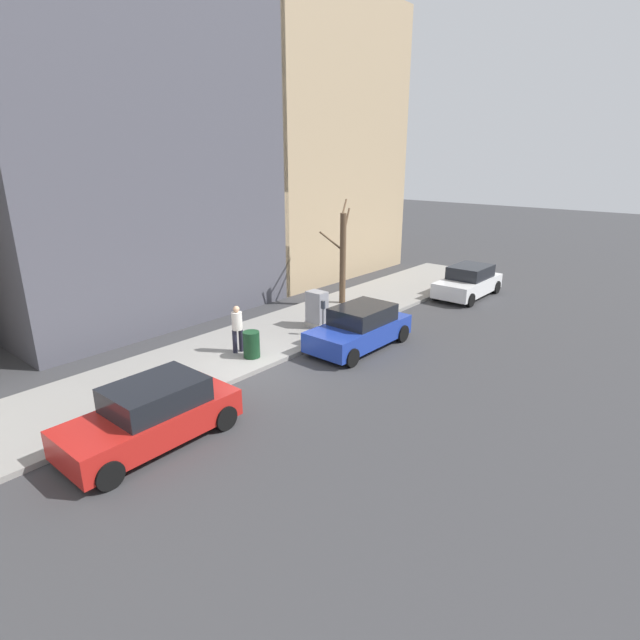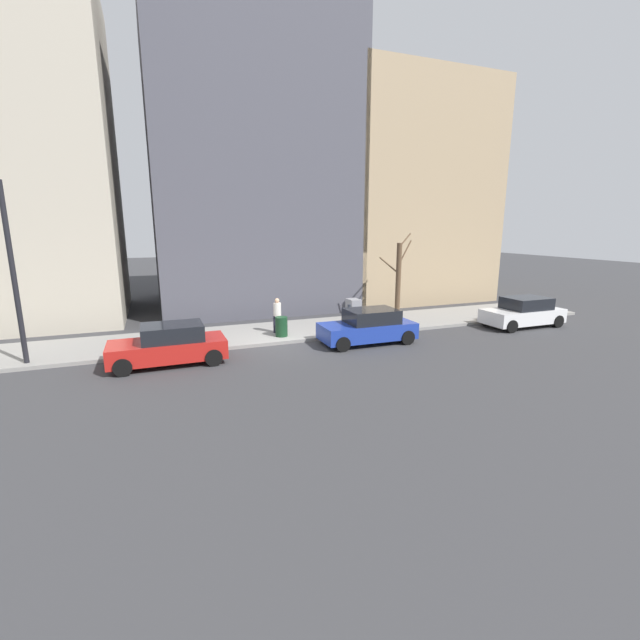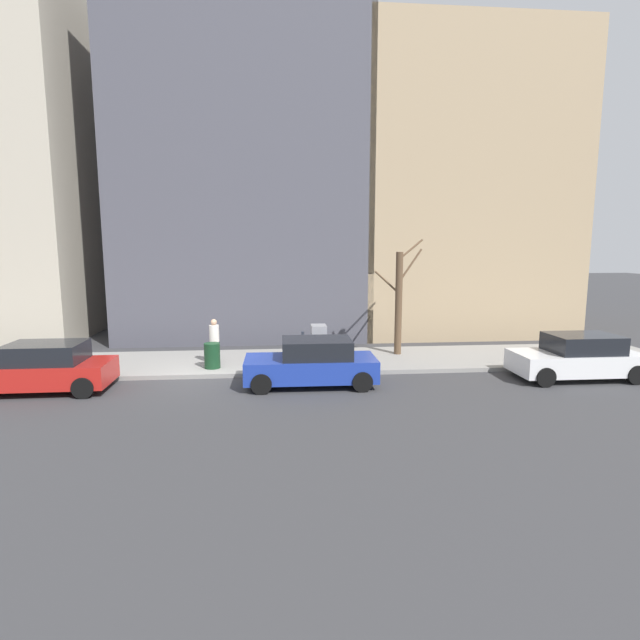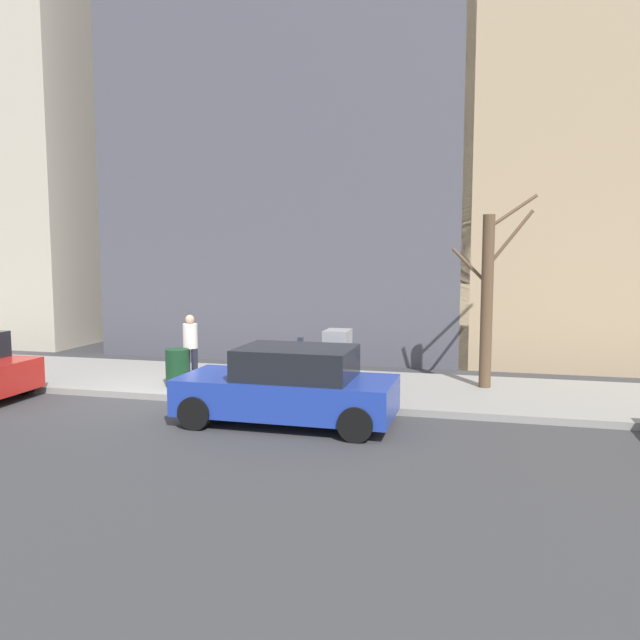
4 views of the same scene
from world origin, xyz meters
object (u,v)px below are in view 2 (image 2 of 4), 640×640
object	(u,v)px
bare_tree	(398,278)
pedestrian_near_meter	(277,313)
streetlamp	(9,258)
parked_car_blue	(368,327)
trash_bin	(281,327)
office_tower_right	(13,154)
parked_car_red	(169,345)
office_block_center	(246,167)
utility_box	(353,314)
parking_meter	(349,315)
office_tower_left	(396,196)
parked_car_white	(523,312)

from	to	relation	value
bare_tree	pedestrian_near_meter	distance (m)	7.34
streetlamp	pedestrian_near_meter	world-z (taller)	streetlamp
parked_car_blue	trash_bin	size ratio (longest dim) A/B	4.69
parked_car_blue	office_tower_right	distance (m)	20.47
parked_car_red	parked_car_blue	bearing A→B (deg)	-90.87
pedestrian_near_meter	bare_tree	bearing A→B (deg)	-158.73
streetlamp	pedestrian_near_meter	size ratio (longest dim) A/B	3.92
bare_tree	office_tower_right	distance (m)	21.27
pedestrian_near_meter	office_block_center	xyz separation A→B (m)	(9.78, -0.84, 7.77)
parked_car_blue	office_block_center	distance (m)	15.12
utility_box	trash_bin	distance (m)	3.87
parking_meter	streetlamp	xyz separation A→B (m)	(-0.17, 13.12, 3.04)
parking_meter	office_tower_left	bearing A→B (deg)	-39.57
utility_box	office_block_center	world-z (taller)	office_block_center
streetlamp	office_block_center	xyz separation A→B (m)	(11.09, -10.76, 4.84)
parked_car_white	trash_bin	bearing A→B (deg)	80.42
utility_box	office_tower_left	xyz separation A→B (m)	(9.46, -7.88, 6.42)
pedestrian_near_meter	office_tower_right	xyz separation A→B (m)	(8.63, 11.62, 7.68)
parked_car_white	office_block_center	distance (m)	18.87
parked_car_red	office_tower_right	xyz separation A→B (m)	(11.26, 6.68, 8.03)
parked_car_blue	utility_box	world-z (taller)	utility_box
streetlamp	office_tower_right	world-z (taller)	office_tower_right
parked_car_white	bare_tree	xyz separation A→B (m)	(3.76, 5.24, 1.58)
utility_box	pedestrian_near_meter	bearing A→B (deg)	85.52
parked_car_blue	office_tower_left	size ratio (longest dim) A/B	0.29
bare_tree	office_tower_left	bearing A→B (deg)	-29.21
office_block_center	pedestrian_near_meter	bearing A→B (deg)	175.11
parked_car_blue	office_tower_left	world-z (taller)	office_tower_left
utility_box	pedestrian_near_meter	world-z (taller)	pedestrian_near_meter
parked_car_red	office_tower_right	distance (m)	15.36
parked_car_white	parking_meter	size ratio (longest dim) A/B	3.12
pedestrian_near_meter	office_tower_right	distance (m)	16.39
parked_car_blue	parked_car_red	bearing A→B (deg)	90.17
parked_car_blue	parking_meter	distance (m)	1.59
bare_tree	office_tower_left	size ratio (longest dim) A/B	0.32
parked_car_blue	parked_car_red	world-z (taller)	same
parked_car_white	bare_tree	world-z (taller)	bare_tree
parked_car_white	parking_meter	bearing A→B (deg)	79.97
parking_meter	parked_car_blue	bearing A→B (deg)	-172.10
utility_box	office_block_center	size ratio (longest dim) A/B	0.08
pedestrian_near_meter	office_block_center	size ratio (longest dim) A/B	0.09
parked_car_blue	parked_car_white	bearing A→B (deg)	-89.47
parked_car_red	utility_box	world-z (taller)	utility_box
utility_box	office_block_center	distance (m)	13.22
parked_car_red	pedestrian_near_meter	xyz separation A→B (m)	(2.63, -4.95, 0.35)
office_block_center	trash_bin	bearing A→B (deg)	175.38
office_tower_left	office_block_center	bearing A→B (deg)	86.73
parked_car_red	office_tower_right	world-z (taller)	office_tower_right
pedestrian_near_meter	office_tower_left	world-z (taller)	office_tower_left
parked_car_red	office_block_center	distance (m)	15.92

